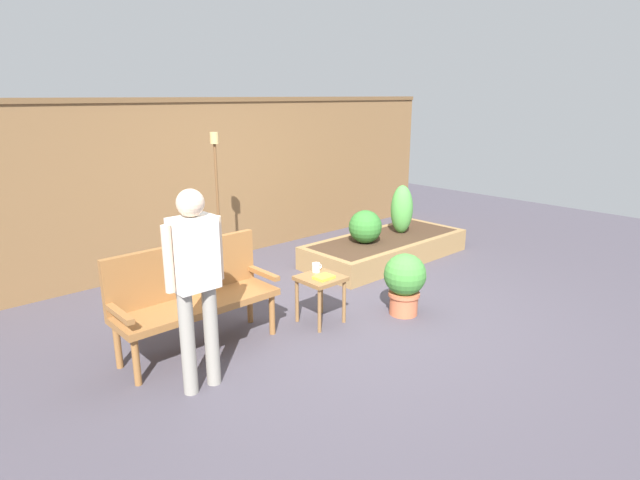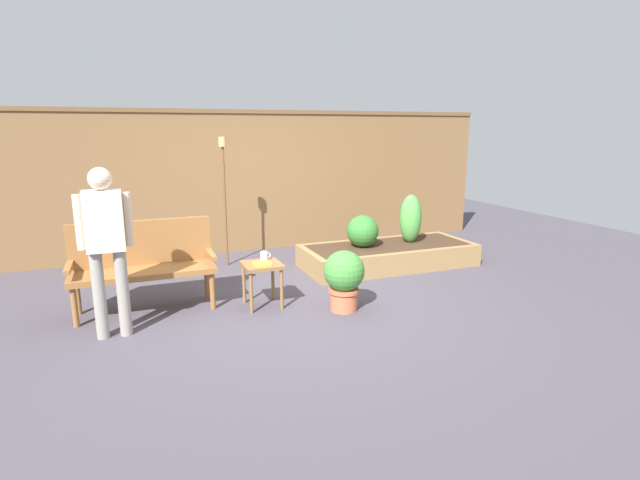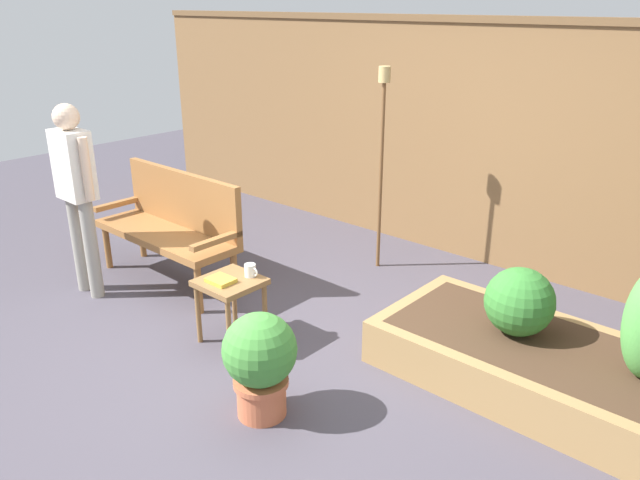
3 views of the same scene
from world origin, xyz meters
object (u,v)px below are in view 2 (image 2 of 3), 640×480
shrub_near_bench (363,231)px  shrub_far_corner (410,219)px  book_on_table (262,264)px  tiki_torch (224,179)px  person_by_bench (106,238)px  potted_boxwood (344,277)px  side_table (262,271)px  cup_on_table (264,256)px  garden_bench (143,259)px

shrub_near_bench → shrub_far_corner: size_ratio=0.64×
book_on_table → tiki_torch: tiki_torch is taller
book_on_table → shrub_far_corner: 2.64m
person_by_bench → potted_boxwood: bearing=-4.4°
potted_boxwood → shrub_far_corner: bearing=39.8°
side_table → book_on_table: size_ratio=2.66×
book_on_table → shrub_far_corner: size_ratio=0.26×
side_table → cup_on_table: cup_on_table is taller
potted_boxwood → person_by_bench: bearing=175.6°
garden_bench → cup_on_table: (1.24, -0.25, -0.02)m
side_table → potted_boxwood: potted_boxwood is taller
side_table → shrub_near_bench: 1.92m
garden_bench → cup_on_table: bearing=-11.5°
side_table → book_on_table: bearing=-103.2°
potted_boxwood → tiki_torch: 2.49m
side_table → cup_on_table: 0.20m
garden_bench → side_table: bearing=-18.2°
side_table → garden_bench: bearing=161.8°
side_table → potted_boxwood: bearing=-29.8°
tiki_torch → person_by_bench: size_ratio=1.14×
garden_bench → tiki_torch: size_ratio=0.81×
garden_bench → tiki_torch: tiki_torch is taller
book_on_table → tiki_torch: bearing=89.4°
potted_boxwood → cup_on_table: bearing=140.7°
potted_boxwood → shrub_near_bench: size_ratio=1.48×
shrub_near_bench → person_by_bench: bearing=-159.1°
garden_bench → cup_on_table: garden_bench is taller
potted_boxwood → person_by_bench: person_by_bench is taller
garden_bench → book_on_table: size_ratio=7.99×
tiki_torch → book_on_table: bearing=-89.4°
garden_bench → book_on_table: (1.16, -0.46, -0.05)m
cup_on_table → shrub_near_bench: bearing=26.7°
cup_on_table → potted_boxwood: 0.92m
person_by_bench → shrub_far_corner: bearing=17.2°
book_on_table → person_by_bench: bearing=-173.6°
cup_on_table → tiki_torch: tiki_torch is taller
book_on_table → shrub_near_bench: (1.68, 1.01, 0.02)m
garden_bench → shrub_far_corner: bearing=8.7°
book_on_table → shrub_far_corner: (2.44, 1.01, 0.15)m
garden_bench → cup_on_table: 1.27m
tiki_torch → side_table: bearing=-88.9°
book_on_table → shrub_near_bench: shrub_near_bench is taller
potted_boxwood → shrub_far_corner: (1.65, 1.38, 0.27)m
cup_on_table → book_on_table: (-0.08, -0.20, -0.03)m
garden_bench → person_by_bench: 0.82m
shrub_far_corner → cup_on_table: bearing=-161.1°
person_by_bench → tiki_torch: bearing=54.5°
person_by_bench → shrub_near_bench: bearing=20.9°
cup_on_table → person_by_bench: bearing=-165.6°
tiki_torch → garden_bench: bearing=-129.6°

